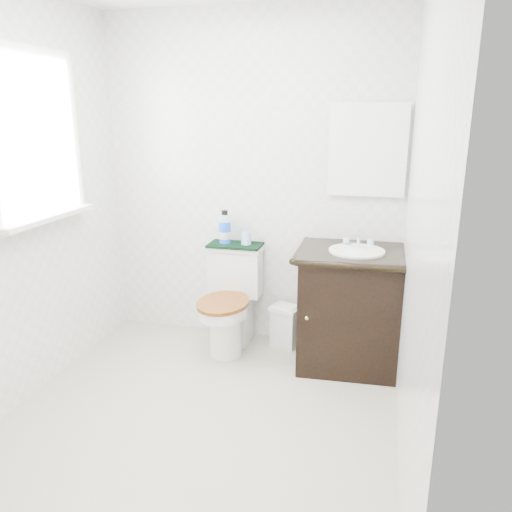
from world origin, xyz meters
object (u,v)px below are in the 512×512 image
at_px(cup, 246,238).
at_px(trash_bin, 286,326).
at_px(toilet, 231,304).
at_px(vanity, 349,305).
at_px(mouthwash_bottle, 225,228).

bearing_deg(cup, trash_bin, -5.96).
bearing_deg(cup, toilet, -122.28).
bearing_deg(toilet, vanity, -4.46).
distance_m(vanity, cup, 0.89).
relative_size(vanity, trash_bin, 2.94).
distance_m(toilet, trash_bin, 0.44).
bearing_deg(vanity, cup, 165.91).
xyz_separation_m(toilet, cup, (0.08, 0.13, 0.48)).
bearing_deg(cup, vanity, -14.09).
height_order(mouthwash_bottle, cup, mouthwash_bottle).
distance_m(toilet, cup, 0.50).
xyz_separation_m(trash_bin, cup, (-0.32, 0.03, 0.65)).
bearing_deg(vanity, mouthwash_bottle, 168.18).
height_order(trash_bin, cup, cup).
distance_m(vanity, mouthwash_bottle, 1.06).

